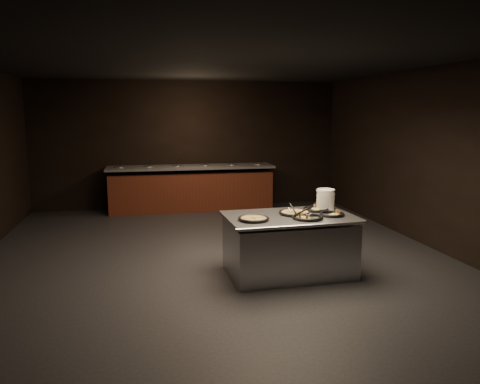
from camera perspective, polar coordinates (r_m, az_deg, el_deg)
The scene contains 11 objects.
room at distance 6.96m, azimuth -3.08°, elevation 3.69°, with size 7.02×8.02×2.92m.
salad_bar at distance 10.60m, azimuth -5.94°, elevation 0.15°, with size 3.70×0.83×1.18m.
serving_counter at distance 6.39m, azimuth 6.00°, elevation -6.55°, with size 1.75×1.17×0.81m.
plate_stack at distance 6.74m, azimuth 10.38°, elevation -0.90°, with size 0.25×0.25×0.28m, color silver.
pan_veggie_whole at distance 5.97m, azimuth 1.66°, elevation -3.28°, with size 0.40×0.40×0.04m.
pan_cheese_whole at distance 6.38m, azimuth 6.71°, elevation -2.52°, with size 0.44×0.44×0.04m.
pan_cheese_slices_a at distance 6.66m, azimuth 9.23°, elevation -2.07°, with size 0.36×0.36×0.04m.
pan_cheese_slices_b at distance 6.12m, azimuth 8.22°, elevation -3.06°, with size 0.41×0.41×0.04m.
pan_veggie_slices at distance 6.37m, azimuth 11.16°, elevation -2.66°, with size 0.33×0.33×0.04m.
server_left at distance 6.35m, azimuth 6.23°, elevation -2.12°, with size 0.11×0.29×0.14m.
server_right at distance 6.05m, azimuth 7.95°, elevation -2.63°, with size 0.33×0.12×0.16m.
Camera 1 is at (-1.04, -6.84, 2.16)m, focal length 35.00 mm.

